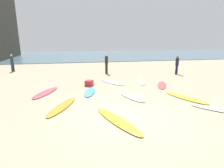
# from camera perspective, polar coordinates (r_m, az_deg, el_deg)

# --- Properties ---
(ground_plane) EXTENTS (120.00, 120.00, 0.00)m
(ground_plane) POSITION_cam_1_polar(r_m,az_deg,el_deg) (6.48, 5.24, -10.39)
(ground_plane) COLOR tan
(ocean_water) EXTENTS (120.00, 40.00, 0.08)m
(ocean_water) POSITION_cam_1_polar(r_m,az_deg,el_deg) (44.60, -11.01, 9.80)
(ocean_water) COLOR slate
(ocean_water) RESTS_ON ground_plane
(surfboard_0) EXTENTS (1.31, 2.60, 0.08)m
(surfboard_0) POSITION_cam_1_polar(r_m,az_deg,el_deg) (5.95, 1.73, -12.16)
(surfboard_0) COLOR yellow
(surfboard_0) RESTS_ON ground_plane
(surfboard_1) EXTENTS (1.41, 2.38, 0.08)m
(surfboard_1) POSITION_cam_1_polar(r_m,az_deg,el_deg) (9.85, -21.54, -2.70)
(surfboard_1) COLOR #E14557
(surfboard_1) RESTS_ON ground_plane
(surfboard_2) EXTENTS (1.95, 2.05, 0.07)m
(surfboard_2) POSITION_cam_1_polar(r_m,az_deg,el_deg) (8.11, 33.29, -7.39)
(surfboard_2) COLOR white
(surfboard_2) RESTS_ON ground_plane
(surfboard_3) EXTENTS (1.42, 2.36, 0.07)m
(surfboard_3) POSITION_cam_1_polar(r_m,az_deg,el_deg) (7.48, -16.48, -7.28)
(surfboard_3) COLOR orange
(surfboard_3) RESTS_ON ground_plane
(surfboard_4) EXTENTS (0.97, 2.02, 0.08)m
(surfboard_4) POSITION_cam_1_polar(r_m,az_deg,el_deg) (9.38, -7.52, -2.64)
(surfboard_4) COLOR #4398E2
(surfboard_4) RESTS_ON ground_plane
(surfboard_5) EXTENTS (1.10, 2.01, 0.08)m
(surfboard_5) POSITION_cam_1_polar(r_m,az_deg,el_deg) (8.51, 6.62, -4.28)
(surfboard_5) COLOR #EAEAC5
(surfboard_5) RESTS_ON ground_plane
(surfboard_6) EXTENTS (1.25, 2.48, 0.06)m
(surfboard_6) POSITION_cam_1_polar(r_m,az_deg,el_deg) (12.22, 9.78, 1.01)
(surfboard_6) COLOR white
(surfboard_6) RESTS_ON ground_plane
(surfboard_7) EXTENTS (1.57, 2.51, 0.06)m
(surfboard_7) POSITION_cam_1_polar(r_m,az_deg,el_deg) (11.73, -0.19, 0.68)
(surfboard_7) COLOR silver
(surfboard_7) RESTS_ON ground_plane
(surfboard_8) EXTENTS (1.28, 2.43, 0.08)m
(surfboard_8) POSITION_cam_1_polar(r_m,az_deg,el_deg) (9.08, 23.63, -4.20)
(surfboard_8) COLOR yellow
(surfboard_8) RESTS_ON ground_plane
(surfboard_9) EXTENTS (1.55, 2.17, 0.06)m
(surfboard_9) POSITION_cam_1_polar(r_m,az_deg,el_deg) (11.34, 16.53, -0.32)
(surfboard_9) COLOR #DA4E4C
(surfboard_9) RESTS_ON ground_plane
(beachgoer_near) EXTENTS (0.39, 0.39, 1.80)m
(beachgoer_near) POSITION_cam_1_polar(r_m,az_deg,el_deg) (15.12, -1.89, 7.29)
(beachgoer_near) COLOR black
(beachgoer_near) RESTS_ON ground_plane
(beachgoer_mid) EXTENTS (0.38, 0.38, 1.66)m
(beachgoer_mid) POSITION_cam_1_polar(r_m,az_deg,el_deg) (19.03, -30.77, 6.42)
(beachgoer_mid) COLOR #1E3342
(beachgoer_mid) RESTS_ON ground_plane
(beachgoer_far) EXTENTS (0.39, 0.39, 1.64)m
(beachgoer_far) POSITION_cam_1_polar(r_m,az_deg,el_deg) (15.87, 21.18, 6.33)
(beachgoer_far) COLOR #191E33
(beachgoer_far) RESTS_ON ground_plane
(beach_cooler) EXTENTS (0.61, 0.66, 0.35)m
(beach_cooler) POSITION_cam_1_polar(r_m,az_deg,el_deg) (10.86, -7.76, 0.30)
(beach_cooler) COLOR #B2282D
(beach_cooler) RESTS_ON ground_plane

